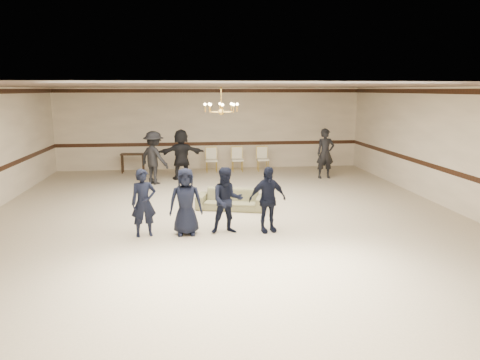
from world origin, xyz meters
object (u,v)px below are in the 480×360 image
object	(u,v)px
chandelier	(221,99)
adult_right	(325,154)
banquet_chair_left	(212,160)
boy_a	(144,203)
boy_c	(227,201)
adult_left	(154,158)
console_table	(133,163)
settee	(231,199)
banquet_chair_right	(263,159)
boy_d	(267,199)
banquet_chair_mid	(237,160)
adult_mid	(181,154)
boy_b	(186,202)

from	to	relation	value
chandelier	adult_right	world-z (taller)	chandelier
banquet_chair_left	boy_a	bearing A→B (deg)	-104.56
boy_a	boy_c	xyz separation A→B (m)	(1.80, 0.00, 0.00)
adult_left	console_table	distance (m)	2.44
boy_a	banquet_chair_left	distance (m)	7.74
adult_right	adult_left	bearing A→B (deg)	178.72
chandelier	adult_right	bearing A→B (deg)	41.46
settee	console_table	distance (m)	6.56
boy_a	banquet_chair_left	xyz separation A→B (m)	(1.86, 7.51, -0.27)
boy_a	settee	bearing A→B (deg)	30.63
banquet_chair_left	banquet_chair_right	size ratio (longest dim) A/B	1.00
console_table	adult_right	bearing A→B (deg)	-11.86
boy_d	settee	distance (m)	2.15
banquet_chair_right	settee	bearing A→B (deg)	-107.70
adult_right	settee	bearing A→B (deg)	-138.54
boy_a	banquet_chair_mid	distance (m)	8.04
boy_a	adult_mid	size ratio (longest dim) A/B	0.83
boy_b	banquet_chair_right	distance (m)	8.07
boy_d	banquet_chair_mid	world-z (taller)	boy_d
boy_c	console_table	size ratio (longest dim) A/B	1.68
banquet_chair_mid	console_table	size ratio (longest dim) A/B	1.06
settee	banquet_chair_mid	distance (m)	5.56
boy_b	boy_d	size ratio (longest dim) A/B	1.00
boy_a	settee	size ratio (longest dim) A/B	0.81
boy_d	boy_a	bearing A→B (deg)	168.42
chandelier	boy_c	world-z (taller)	chandelier
settee	banquet_chair_left	world-z (taller)	banquet_chair_left
boy_d	banquet_chair_right	xyz separation A→B (m)	(1.16, 7.51, -0.27)
adult_mid	adult_right	bearing A→B (deg)	171.31
boy_d	adult_right	size ratio (longest dim) A/B	0.83
boy_b	boy_c	bearing A→B (deg)	-1.68
boy_b	settee	size ratio (longest dim) A/B	0.81
adult_left	banquet_chair_right	world-z (taller)	adult_left
adult_right	boy_b	bearing A→B (deg)	-134.36
boy_b	banquet_chair_right	bearing A→B (deg)	66.83
boy_c	adult_right	size ratio (longest dim) A/B	0.83
boy_b	adult_mid	bearing A→B (deg)	89.89
adult_right	console_table	xyz separation A→B (m)	(-6.97, 1.88, -0.52)
chandelier	boy_b	distance (m)	3.30
boy_d	adult_right	world-z (taller)	adult_right
boy_c	console_table	bearing A→B (deg)	107.35
boy_d	adult_mid	world-z (taller)	adult_mid
boy_c	settee	xyz separation A→B (m)	(0.28, 2.00, -0.47)
adult_right	banquet_chair_left	xyz separation A→B (m)	(-3.97, 1.68, -0.42)
boy_b	banquet_chair_mid	world-z (taller)	boy_b
chandelier	boy_a	world-z (taller)	chandelier
adult_right	console_table	bearing A→B (deg)	160.77
settee	console_table	xyz separation A→B (m)	(-3.23, 5.71, 0.10)
boy_a	console_table	distance (m)	7.80
banquet_chair_left	adult_mid	bearing A→B (deg)	-132.03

